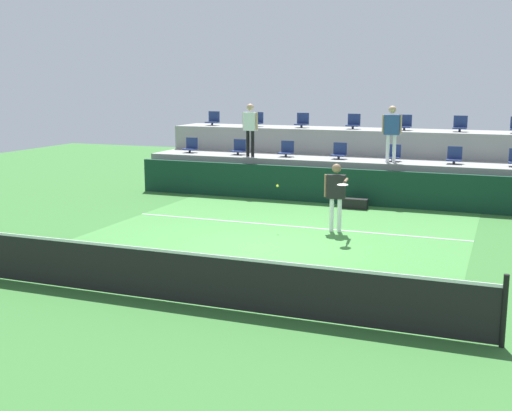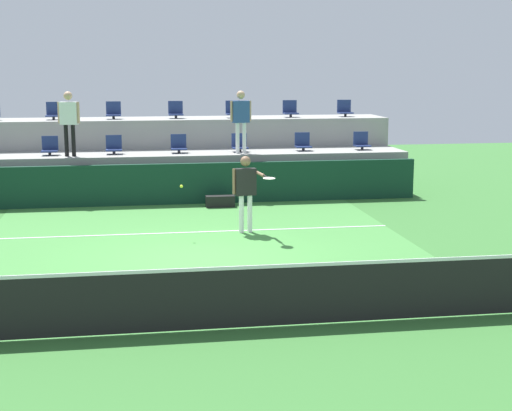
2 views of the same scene
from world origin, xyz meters
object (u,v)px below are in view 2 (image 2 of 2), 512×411
stadium_chair_lower_far_right (361,142)px  stadium_chair_upper_mid_left (114,112)px  stadium_chair_lower_left (50,147)px  stadium_chair_lower_mid_left (114,146)px  equipment_bag (220,201)px  tennis_ball (181,186)px  spectator_leaning_on_rail (241,115)px  stadium_chair_lower_mid_right (240,144)px  stadium_chair_lower_center (179,145)px  stadium_chair_upper_far_right (345,110)px  stadium_chair_upper_left (54,112)px  stadium_chair_upper_mid_right (233,111)px  stadium_chair_upper_center (176,111)px  tennis_player (246,186)px  spectator_in_grey (69,117)px  stadium_chair_lower_right (303,143)px  stadium_chair_upper_right (290,110)px

stadium_chair_lower_far_right → stadium_chair_upper_mid_left: (-7.18, 1.80, 0.85)m
stadium_chair_lower_left → stadium_chair_upper_mid_left: 2.62m
stadium_chair_lower_mid_left → equipment_bag: bearing=-33.7°
tennis_ball → stadium_chair_lower_left: bearing=121.6°
stadium_chair_lower_far_right → spectator_leaning_on_rail: spectator_leaning_on_rail is taller
spectator_leaning_on_rail → stadium_chair_lower_mid_right: bearing=87.7°
stadium_chair_lower_center → stadium_chair_lower_far_right: 5.35m
stadium_chair_upper_mid_left → tennis_ball: size_ratio=7.65×
stadium_chair_upper_mid_left → spectator_leaning_on_rail: bearing=-31.6°
stadium_chair_upper_far_right → equipment_bag: stadium_chair_upper_far_right is taller
stadium_chair_lower_far_right → stadium_chair_upper_left: (-8.92, 1.80, 0.85)m
stadium_chair_upper_mid_right → stadium_chair_lower_center: bearing=-134.8°
stadium_chair_upper_center → tennis_player: bearing=-80.4°
stadium_chair_upper_left → stadium_chair_upper_mid_right: same height
stadium_chair_lower_far_right → equipment_bag: size_ratio=0.68×
stadium_chair_upper_far_right → spectator_in_grey: (-8.29, -2.18, -0.00)m
stadium_chair_lower_left → stadium_chair_lower_right: 7.12m
stadium_chair_lower_mid_right → stadium_chair_lower_left: bearing=180.0°
stadium_chair_upper_mid_left → spectator_leaning_on_rail: size_ratio=0.30×
stadium_chair_upper_left → stadium_chair_upper_far_right: 8.90m
stadium_chair_lower_center → stadium_chair_upper_mid_right: stadium_chair_upper_mid_right is taller
stadium_chair_lower_left → stadium_chair_upper_mid_left: size_ratio=1.00×
stadium_chair_lower_right → stadium_chair_upper_mid_left: stadium_chair_upper_mid_left is taller
stadium_chair_lower_right → stadium_chair_upper_mid_right: 2.68m
spectator_in_grey → spectator_leaning_on_rail: size_ratio=1.00×
stadium_chair_upper_right → spectator_in_grey: size_ratio=0.30×
stadium_chair_lower_far_right → spectator_in_grey: bearing=-177.4°
stadium_chair_lower_left → stadium_chair_upper_far_right: 9.09m
stadium_chair_lower_mid_right → stadium_chair_upper_mid_left: (-3.57, 1.80, 0.85)m
stadium_chair_lower_mid_left → stadium_chair_upper_mid_left: (-0.03, 1.80, 0.85)m
stadium_chair_upper_right → tennis_ball: bearing=-118.3°
tennis_player → stadium_chair_lower_left: bearing=133.1°
stadium_chair_upper_mid_right → stadium_chair_upper_center: bearing=180.0°
tennis_ball → spectator_in_grey: bearing=118.7°
stadium_chair_upper_right → stadium_chair_upper_far_right: (1.75, 0.00, 0.00)m
stadium_chair_lower_right → stadium_chair_upper_mid_left: (-5.42, 1.80, 0.85)m
stadium_chair_upper_center → tennis_ball: (-0.29, -7.12, -1.19)m
stadium_chair_upper_left → tennis_player: 8.43m
stadium_chair_lower_mid_left → stadium_chair_upper_left: 2.66m
stadium_chair_upper_left → stadium_chair_lower_mid_right: bearing=-18.7°
stadium_chair_lower_left → tennis_ball: stadium_chair_lower_left is taller
stadium_chair_lower_mid_left → spectator_in_grey: bearing=-161.6°
stadium_chair_lower_mid_right → spectator_in_grey: (-4.70, -0.38, 0.85)m
stadium_chair_upper_center → spectator_leaning_on_rail: 2.76m
tennis_player → tennis_ball: (-1.45, -0.28, 0.08)m
stadium_chair_lower_left → stadium_chair_lower_mid_right: (5.27, 0.00, 0.00)m
stadium_chair_lower_left → stadium_chair_lower_center: bearing=0.0°
stadium_chair_upper_left → spectator_leaning_on_rail: 5.73m
stadium_chair_lower_left → stadium_chair_upper_center: (3.57, 1.80, 0.85)m
stadium_chair_lower_center → tennis_player: (1.19, -5.04, -0.41)m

